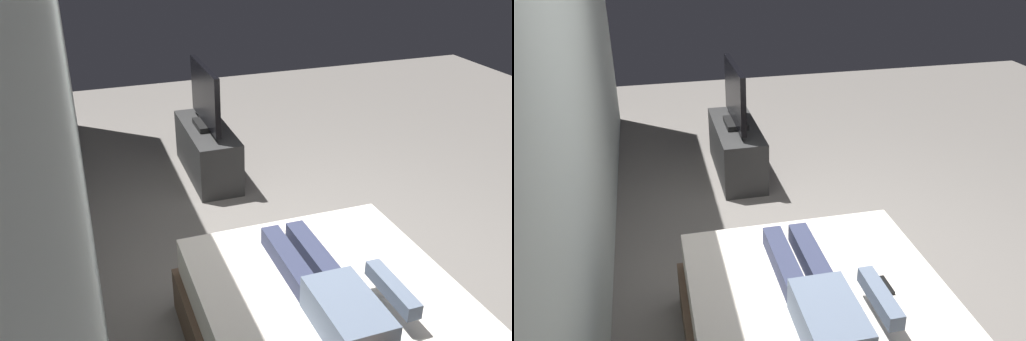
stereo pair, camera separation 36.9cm
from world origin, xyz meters
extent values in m
plane|color=slate|center=(0.00, 0.00, 0.00)|extent=(10.00, 10.00, 0.00)
cube|color=silver|center=(0.40, 1.56, 1.40)|extent=(6.40, 0.10, 2.80)
cube|color=silver|center=(-1.03, 0.35, 0.42)|extent=(1.89, 1.36, 0.24)
cube|color=slate|center=(-1.13, 0.42, 0.63)|extent=(0.48, 0.28, 0.18)
cube|color=#2D334C|center=(-0.59, 0.34, 0.60)|extent=(0.60, 0.11, 0.11)
cube|color=#2D334C|center=(-0.59, 0.50, 0.60)|extent=(0.60, 0.11, 0.11)
cube|color=slate|center=(-1.07, 0.14, 0.67)|extent=(0.40, 0.08, 0.08)
cube|color=black|center=(-0.85, 0.00, 0.55)|extent=(0.15, 0.04, 0.02)
cube|color=#2D2D2D|center=(1.79, 0.36, 0.25)|extent=(1.10, 0.40, 0.50)
cube|color=black|center=(1.79, 0.36, 0.53)|extent=(0.32, 0.20, 0.05)
cube|color=black|center=(1.79, 0.36, 0.82)|extent=(0.88, 0.05, 0.54)
camera|label=1|loc=(-2.88, 1.49, 2.38)|focal=37.97mm
camera|label=2|loc=(-2.99, 1.14, 2.38)|focal=37.97mm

